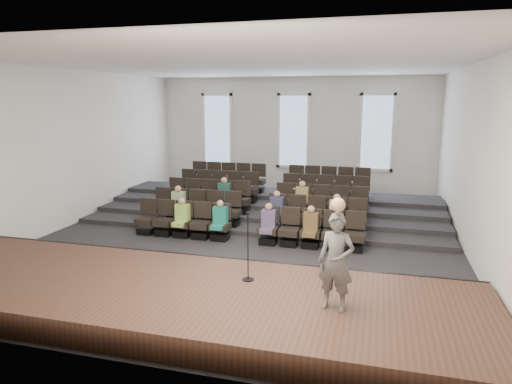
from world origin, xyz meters
TOP-DOWN VIEW (x-y plane):
  - ground at (0.00, 0.00)m, footprint 14.00×14.00m
  - ceiling at (0.00, 0.00)m, footprint 12.00×14.00m
  - wall_back at (0.00, 7.02)m, footprint 12.00×0.04m
  - wall_front at (0.00, -7.02)m, footprint 12.00×0.04m
  - wall_left at (-6.02, 0.00)m, footprint 0.04×14.00m
  - wall_right at (6.02, 0.00)m, footprint 0.04×14.00m
  - stage at (0.00, -5.10)m, footprint 11.80×3.60m
  - stage_lip at (0.00, -3.33)m, footprint 11.80×0.06m
  - risers at (0.00, 3.17)m, footprint 11.80×4.80m
  - seating_rows at (-0.00, 1.54)m, footprint 6.80×4.70m
  - windows at (0.00, 6.95)m, footprint 8.44×0.10m
  - audience at (0.08, 0.22)m, footprint 5.45×2.64m
  - speaker at (3.04, -5.28)m, footprint 0.68×0.52m
  - mic_stand at (1.24, -4.45)m, footprint 0.24×0.24m

SIDE VIEW (x-z plane):
  - ground at x=0.00m, z-range 0.00..0.00m
  - risers at x=0.00m, z-range -0.10..0.50m
  - stage at x=0.00m, z-range 0.00..0.50m
  - stage_lip at x=0.00m, z-range -0.01..0.51m
  - seating_rows at x=0.00m, z-range -0.15..1.52m
  - audience at x=0.08m, z-range 0.25..1.35m
  - mic_stand at x=1.24m, z-range 0.21..1.62m
  - speaker at x=3.04m, z-range 0.50..2.20m
  - wall_back at x=0.00m, z-range 0.00..5.00m
  - wall_front at x=0.00m, z-range 0.00..5.00m
  - wall_left at x=-6.02m, z-range 0.00..5.00m
  - wall_right at x=6.02m, z-range 0.00..5.00m
  - windows at x=0.00m, z-range 1.08..4.32m
  - ceiling at x=0.00m, z-range 5.00..5.02m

